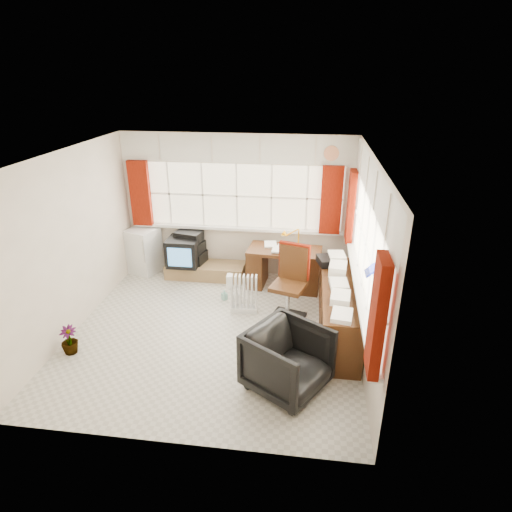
{
  "coord_description": "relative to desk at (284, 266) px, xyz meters",
  "views": [
    {
      "loc": [
        1.26,
        -5.05,
        3.47
      ],
      "look_at": [
        0.52,
        0.55,
        0.98
      ],
      "focal_mm": 30.0,
      "sensor_mm": 36.0,
      "label": 1
    }
  ],
  "objects": [
    {
      "name": "ground",
      "position": [
        -0.87,
        -1.52,
        -0.39
      ],
      "size": [
        4.0,
        4.0,
        0.0
      ],
      "primitive_type": "plane",
      "color": "beige",
      "rests_on": "ground"
    },
    {
      "name": "room_walls",
      "position": [
        -0.87,
        -1.52,
        1.11
      ],
      "size": [
        4.0,
        4.0,
        4.0
      ],
      "color": "beige",
      "rests_on": "ground"
    },
    {
      "name": "window_back",
      "position": [
        -0.87,
        0.43,
        0.56
      ],
      "size": [
        3.7,
        0.12,
        3.6
      ],
      "color": "beige",
      "rests_on": "room_walls"
    },
    {
      "name": "window_right",
      "position": [
        1.07,
        -1.52,
        0.56
      ],
      "size": [
        0.12,
        3.7,
        3.6
      ],
      "color": "beige",
      "rests_on": "room_walls"
    },
    {
      "name": "curtains",
      "position": [
        0.05,
        -0.59,
        1.07
      ],
      "size": [
        3.83,
        3.83,
        1.15
      ],
      "color": "maroon",
      "rests_on": "room_walls"
    },
    {
      "name": "overhead_cabinets",
      "position": [
        0.11,
        -0.54,
        1.86
      ],
      "size": [
        3.98,
        3.98,
        0.48
      ],
      "color": "silver",
      "rests_on": "room_walls"
    },
    {
      "name": "desk",
      "position": [
        0.0,
        0.0,
        0.0
      ],
      "size": [
        1.26,
        0.7,
        0.73
      ],
      "color": "#4C2B11",
      "rests_on": "ground"
    },
    {
      "name": "desk_lamp",
      "position": [
        0.22,
        0.02,
        0.57
      ],
      "size": [
        0.16,
        0.14,
        0.38
      ],
      "color": "#ED9D0A",
      "rests_on": "desk"
    },
    {
      "name": "task_chair",
      "position": [
        0.16,
        -0.93,
        0.22
      ],
      "size": [
        0.6,
        0.62,
        1.15
      ],
      "color": "black",
      "rests_on": "ground"
    },
    {
      "name": "office_chair",
      "position": [
        0.22,
        -2.53,
        -0.0
      ],
      "size": [
        1.16,
        1.15,
        0.77
      ],
      "primitive_type": "imported",
      "rotation": [
        0.0,
        0.0,
        1.0
      ],
      "color": "black",
      "rests_on": "ground"
    },
    {
      "name": "radiator",
      "position": [
        -0.55,
        -0.9,
        -0.14
      ],
      "size": [
        0.42,
        0.19,
        0.62
      ],
      "color": "white",
      "rests_on": "ground"
    },
    {
      "name": "credenza",
      "position": [
        0.86,
        -1.32,
        0.01
      ],
      "size": [
        0.5,
        2.0,
        0.85
      ],
      "color": "#4C2B11",
      "rests_on": "ground"
    },
    {
      "name": "file_tray",
      "position": [
        0.68,
        -0.61,
        0.42
      ],
      "size": [
        0.34,
        0.39,
        0.11
      ],
      "primitive_type": "cube",
      "rotation": [
        0.0,
        0.0,
        0.29
      ],
      "color": "black",
      "rests_on": "credenza"
    },
    {
      "name": "tv_bench",
      "position": [
        -1.42,
        0.2,
        -0.26
      ],
      "size": [
        1.4,
        0.5,
        0.25
      ],
      "primitive_type": "cube",
      "color": "#916948",
      "rests_on": "ground"
    },
    {
      "name": "crt_tv",
      "position": [
        -1.79,
        0.14,
        0.11
      ],
      "size": [
        0.55,
        0.52,
        0.49
      ],
      "color": "black",
      "rests_on": "tv_bench"
    },
    {
      "name": "hifi_stack",
      "position": [
        -1.72,
        0.28,
        0.13
      ],
      "size": [
        0.61,
        0.46,
        0.58
      ],
      "color": "black",
      "rests_on": "tv_bench"
    },
    {
      "name": "mini_fridge",
      "position": [
        -2.58,
        0.28,
        0.02
      ],
      "size": [
        0.62,
        0.63,
        0.82
      ],
      "color": "white",
      "rests_on": "ground"
    },
    {
      "name": "spray_bottle_a",
      "position": [
        -0.7,
        -0.72,
        -0.24
      ],
      "size": [
        0.16,
        0.16,
        0.3
      ],
      "primitive_type": "imported",
      "rotation": [
        0.0,
        0.0,
        0.63
      ],
      "color": "silver",
      "rests_on": "ground"
    },
    {
      "name": "spray_bottle_b",
      "position": [
        -0.92,
        -0.58,
        -0.3
      ],
      "size": [
        0.11,
        0.11,
        0.17
      ],
      "primitive_type": "imported",
      "rotation": [
        0.0,
        0.0,
        -0.74
      ],
      "color": "#82C2B4",
      "rests_on": "ground"
    },
    {
      "name": "flower_vase",
      "position": [
        -2.66,
        -2.24,
        -0.19
      ],
      "size": [
        0.26,
        0.26,
        0.39
      ],
      "primitive_type": "imported",
      "rotation": [
        0.0,
        0.0,
        0.17
      ],
      "color": "black",
      "rests_on": "ground"
    }
  ]
}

